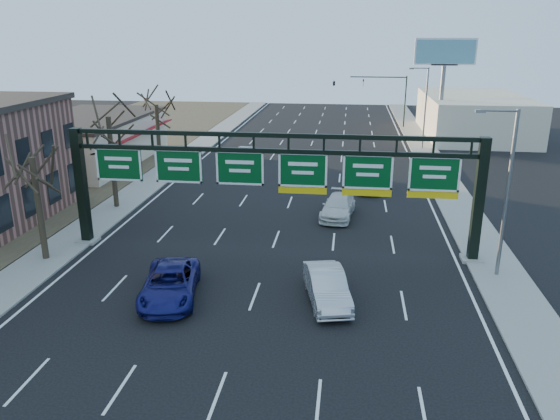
# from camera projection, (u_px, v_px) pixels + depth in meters

# --- Properties ---
(ground) EXTENTS (160.00, 160.00, 0.00)m
(ground) POSITION_uv_depth(u_px,v_px,m) (247.00, 316.00, 25.42)
(ground) COLOR black
(ground) RESTS_ON ground
(sidewalk_left) EXTENTS (3.00, 120.00, 0.12)m
(sidewalk_left) POSITION_uv_depth(u_px,v_px,m) (141.00, 189.00, 45.81)
(sidewalk_left) COLOR gray
(sidewalk_left) RESTS_ON ground
(sidewalk_right) EXTENTS (3.00, 120.00, 0.12)m
(sidewalk_right) POSITION_uv_depth(u_px,v_px,m) (455.00, 200.00, 42.71)
(sidewalk_right) COLOR gray
(sidewalk_right) RESTS_ON ground
(dirt_strip_left) EXTENTS (21.00, 120.00, 0.06)m
(dirt_strip_left) POSITION_uv_depth(u_px,v_px,m) (6.00, 184.00, 47.30)
(dirt_strip_left) COLOR #473D2B
(dirt_strip_left) RESTS_ON ground
(lane_markings) EXTENTS (21.60, 120.00, 0.01)m
(lane_markings) POSITION_uv_depth(u_px,v_px,m) (293.00, 195.00, 44.28)
(lane_markings) COLOR white
(lane_markings) RESTS_ON ground
(sign_gantry) EXTENTS (24.60, 1.20, 7.20)m
(sign_gantry) POSITION_uv_depth(u_px,v_px,m) (274.00, 177.00, 31.51)
(sign_gantry) COLOR black
(sign_gantry) RESTS_ON ground
(cream_strip) EXTENTS (10.90, 18.40, 4.70)m
(cream_strip) POSITION_uv_depth(u_px,v_px,m) (89.00, 140.00, 54.64)
(cream_strip) COLOR beige
(cream_strip) RESTS_ON ground
(building_right_distant) EXTENTS (12.00, 20.00, 5.00)m
(building_right_distant) POSITION_uv_depth(u_px,v_px,m) (474.00, 116.00, 69.38)
(building_right_distant) COLOR beige
(building_right_distant) RESTS_ON ground
(tree_gantry) EXTENTS (3.60, 3.60, 8.48)m
(tree_gantry) POSITION_uv_depth(u_px,v_px,m) (29.00, 138.00, 29.48)
(tree_gantry) COLOR #2F271A
(tree_gantry) RESTS_ON sidewalk_left
(tree_mid) EXTENTS (3.60, 3.60, 9.24)m
(tree_mid) POSITION_uv_depth(u_px,v_px,m) (107.00, 102.00, 38.68)
(tree_mid) COLOR #2F271A
(tree_mid) RESTS_ON sidewalk_left
(tree_far) EXTENTS (3.60, 3.60, 8.86)m
(tree_far) POSITION_uv_depth(u_px,v_px,m) (155.00, 93.00, 48.23)
(tree_far) COLOR #2F271A
(tree_far) RESTS_ON sidewalk_left
(streetlight_near) EXTENTS (2.15, 0.22, 9.00)m
(streetlight_near) POSITION_uv_depth(u_px,v_px,m) (506.00, 186.00, 28.00)
(streetlight_near) COLOR slate
(streetlight_near) RESTS_ON sidewalk_right
(streetlight_far) EXTENTS (2.15, 0.22, 9.00)m
(streetlight_far) POSITION_uv_depth(u_px,v_px,m) (424.00, 104.00, 60.06)
(streetlight_far) COLOR slate
(streetlight_far) RESTS_ON sidewalk_right
(billboard_right) EXTENTS (7.00, 0.50, 12.00)m
(billboard_right) POSITION_uv_depth(u_px,v_px,m) (444.00, 64.00, 63.22)
(billboard_right) COLOR slate
(billboard_right) RESTS_ON ground
(traffic_signal_mast) EXTENTS (10.16, 0.54, 7.00)m
(traffic_signal_mast) POSITION_uv_depth(u_px,v_px,m) (361.00, 87.00, 74.90)
(traffic_signal_mast) COLOR black
(traffic_signal_mast) RESTS_ON ground
(car_blue_suv) EXTENTS (3.52, 5.96, 1.55)m
(car_blue_suv) POSITION_uv_depth(u_px,v_px,m) (170.00, 284.00, 26.89)
(car_blue_suv) COLOR navy
(car_blue_suv) RESTS_ON ground
(car_silver_sedan) EXTENTS (2.76, 5.14, 1.61)m
(car_silver_sedan) POSITION_uv_depth(u_px,v_px,m) (327.00, 287.00, 26.51)
(car_silver_sedan) COLOR #B3B4B8
(car_silver_sedan) RESTS_ON ground
(car_white_wagon) EXTENTS (2.70, 5.40, 1.50)m
(car_white_wagon) POSITION_uv_depth(u_px,v_px,m) (338.00, 207.00, 38.89)
(car_white_wagon) COLOR silver
(car_white_wagon) RESTS_ON ground
(car_grey_far) EXTENTS (2.01, 4.74, 1.60)m
(car_grey_far) POSITION_uv_depth(u_px,v_px,m) (368.00, 181.00, 45.48)
(car_grey_far) COLOR #3E4243
(car_grey_far) RESTS_ON ground
(car_silver_distant) EXTENTS (1.89, 4.34, 1.39)m
(car_silver_distant) POSITION_uv_depth(u_px,v_px,m) (245.00, 154.00, 55.80)
(car_silver_distant) COLOR #A09FA3
(car_silver_distant) RESTS_ON ground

